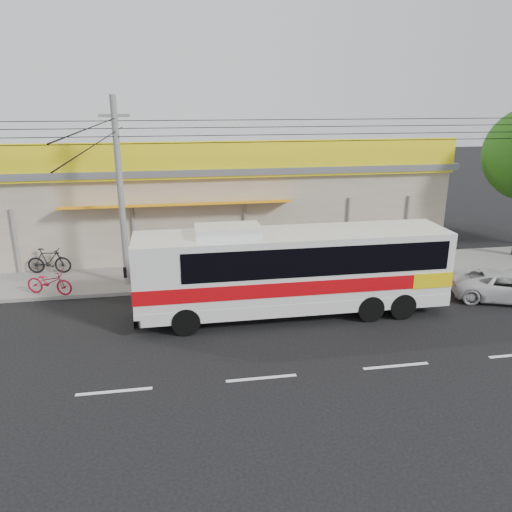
% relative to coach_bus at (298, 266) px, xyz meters
% --- Properties ---
extents(ground, '(120.00, 120.00, 0.00)m').
position_rel_coach_bus_xyz_m(ground, '(-2.03, -1.62, -1.81)').
color(ground, black).
rests_on(ground, ground).
extents(sidewalk, '(30.00, 3.20, 0.15)m').
position_rel_coach_bus_xyz_m(sidewalk, '(-2.03, 4.38, -1.74)').
color(sidewalk, slate).
rests_on(sidewalk, ground).
extents(lane_markings, '(50.00, 0.12, 0.01)m').
position_rel_coach_bus_xyz_m(lane_markings, '(-2.03, -4.12, -1.81)').
color(lane_markings, silver).
rests_on(lane_markings, ground).
extents(storefront_building, '(22.60, 9.20, 5.70)m').
position_rel_coach_bus_xyz_m(storefront_building, '(-2.04, 9.92, 0.49)').
color(storefront_building, gray).
rests_on(storefront_building, ground).
extents(coach_bus, '(11.00, 2.37, 3.39)m').
position_rel_coach_bus_xyz_m(coach_bus, '(0.00, 0.00, 0.00)').
color(coach_bus, silver).
rests_on(coach_bus, ground).
extents(motorbike_red, '(2.00, 1.25, 0.99)m').
position_rel_coach_bus_xyz_m(motorbike_red, '(-9.14, 3.09, -1.17)').
color(motorbike_red, maroon).
rests_on(motorbike_red, sidewalk).
extents(motorbike_dark, '(1.94, 0.77, 1.13)m').
position_rel_coach_bus_xyz_m(motorbike_dark, '(-9.68, 5.66, -1.10)').
color(motorbike_dark, black).
rests_on(motorbike_dark, sidewalk).
extents(white_car, '(4.45, 3.19, 1.13)m').
position_rel_coach_bus_xyz_m(white_car, '(8.30, -0.07, -1.25)').
color(white_car, silver).
rests_on(white_car, ground).
extents(utility_pole, '(34.00, 14.00, 7.61)m').
position_rel_coach_bus_xyz_m(utility_pole, '(-6.23, 3.76, 4.47)').
color(utility_pole, '#62625F').
rests_on(utility_pole, ground).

